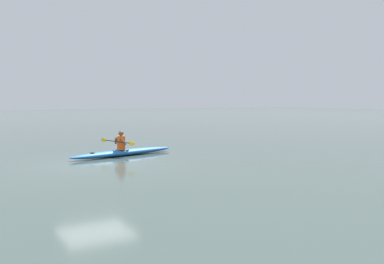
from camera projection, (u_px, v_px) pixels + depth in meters
name	position (u px, v px, depth m)	size (l,w,h in m)	color
ground_plane	(95.00, 165.00, 15.09)	(160.00, 160.00, 0.00)	#384742
kayak	(124.00, 152.00, 17.53)	(4.96, 1.72, 0.26)	#1959A5
kayaker	(121.00, 142.00, 17.39)	(0.65, 2.35, 0.78)	#E04C14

